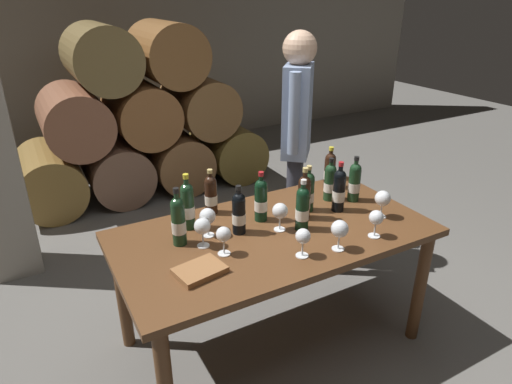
{
  "coord_description": "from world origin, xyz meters",
  "views": [
    {
      "loc": [
        -1.1,
        -1.79,
        1.94
      ],
      "look_at": [
        0.0,
        0.2,
        0.91
      ],
      "focal_mm": 31.07,
      "sensor_mm": 36.0,
      "label": 1
    }
  ],
  "objects_px": {
    "wine_bottle_0": "(304,197)",
    "wine_glass_4": "(224,235)",
    "wine_bottle_3": "(178,220)",
    "wine_bottle_11": "(239,213)",
    "wine_bottle_5": "(330,182)",
    "wine_bottle_7": "(302,208)",
    "wine_glass_1": "(208,217)",
    "wine_glass_2": "(303,237)",
    "wine_glass_3": "(202,227)",
    "tasting_notebook": "(200,270)",
    "wine_bottle_1": "(330,170)",
    "wine_bottle_6": "(188,205)",
    "wine_glass_0": "(340,229)",
    "wine_bottle_4": "(308,191)",
    "sommelier_presenting": "(297,129)",
    "wine_bottle_8": "(339,190)",
    "wine_bottle_2": "(261,199)",
    "dining_table": "(274,245)",
    "wine_bottle_10": "(354,182)",
    "wine_glass_6": "(280,211)",
    "wine_bottle_9": "(211,194)",
    "wine_glass_7": "(383,199)"
  },
  "relations": [
    {
      "from": "wine_bottle_0",
      "to": "wine_glass_4",
      "type": "height_order",
      "value": "wine_bottle_0"
    },
    {
      "from": "wine_bottle_3",
      "to": "wine_bottle_11",
      "type": "xyz_separation_m",
      "value": [
        0.32,
        -0.04,
        -0.01
      ]
    },
    {
      "from": "wine_bottle_5",
      "to": "wine_bottle_7",
      "type": "relative_size",
      "value": 0.93
    },
    {
      "from": "wine_glass_1",
      "to": "wine_glass_2",
      "type": "distance_m",
      "value": 0.52
    },
    {
      "from": "wine_glass_3",
      "to": "tasting_notebook",
      "type": "relative_size",
      "value": 0.72
    },
    {
      "from": "wine_bottle_1",
      "to": "wine_bottle_6",
      "type": "relative_size",
      "value": 0.88
    },
    {
      "from": "wine_bottle_7",
      "to": "wine_glass_0",
      "type": "xyz_separation_m",
      "value": [
        0.04,
        -0.26,
        -0.01
      ]
    },
    {
      "from": "wine_bottle_4",
      "to": "sommelier_presenting",
      "type": "height_order",
      "value": "sommelier_presenting"
    },
    {
      "from": "wine_bottle_8",
      "to": "wine_glass_4",
      "type": "relative_size",
      "value": 2.04
    },
    {
      "from": "wine_bottle_11",
      "to": "tasting_notebook",
      "type": "xyz_separation_m",
      "value": [
        -0.33,
        -0.25,
        -0.11
      ]
    },
    {
      "from": "wine_bottle_5",
      "to": "wine_bottle_7",
      "type": "distance_m",
      "value": 0.43
    },
    {
      "from": "wine_glass_2",
      "to": "wine_bottle_2",
      "type": "bearing_deg",
      "value": 88.56
    },
    {
      "from": "wine_bottle_1",
      "to": "wine_bottle_2",
      "type": "relative_size",
      "value": 0.96
    },
    {
      "from": "wine_bottle_2",
      "to": "wine_glass_1",
      "type": "distance_m",
      "value": 0.33
    },
    {
      "from": "wine_bottle_4",
      "to": "wine_glass_2",
      "type": "bearing_deg",
      "value": -127.65
    },
    {
      "from": "dining_table",
      "to": "wine_bottle_10",
      "type": "xyz_separation_m",
      "value": [
        0.63,
        0.09,
        0.22
      ]
    },
    {
      "from": "wine_bottle_6",
      "to": "wine_bottle_7",
      "type": "height_order",
      "value": "wine_bottle_6"
    },
    {
      "from": "wine_bottle_6",
      "to": "wine_glass_2",
      "type": "distance_m",
      "value": 0.66
    },
    {
      "from": "tasting_notebook",
      "to": "wine_bottle_11",
      "type": "bearing_deg",
      "value": 26.93
    },
    {
      "from": "wine_bottle_8",
      "to": "sommelier_presenting",
      "type": "height_order",
      "value": "sommelier_presenting"
    },
    {
      "from": "wine_bottle_2",
      "to": "wine_glass_2",
      "type": "xyz_separation_m",
      "value": [
        -0.01,
        -0.43,
        -0.02
      ]
    },
    {
      "from": "tasting_notebook",
      "to": "dining_table",
      "type": "bearing_deg",
      "value": 9.13
    },
    {
      "from": "wine_bottle_3",
      "to": "wine_bottle_5",
      "type": "bearing_deg",
      "value": 3.37
    },
    {
      "from": "wine_bottle_3",
      "to": "wine_bottle_4",
      "type": "height_order",
      "value": "wine_bottle_3"
    },
    {
      "from": "wine_bottle_1",
      "to": "wine_bottle_11",
      "type": "height_order",
      "value": "wine_bottle_1"
    },
    {
      "from": "wine_glass_6",
      "to": "wine_bottle_9",
      "type": "bearing_deg",
      "value": 123.22
    },
    {
      "from": "wine_bottle_6",
      "to": "wine_glass_0",
      "type": "xyz_separation_m",
      "value": [
        0.57,
        -0.57,
        -0.02
      ]
    },
    {
      "from": "wine_bottle_5",
      "to": "wine_glass_7",
      "type": "xyz_separation_m",
      "value": [
        0.11,
        -0.33,
        -0.0
      ]
    },
    {
      "from": "wine_glass_7",
      "to": "tasting_notebook",
      "type": "height_order",
      "value": "wine_glass_7"
    },
    {
      "from": "wine_bottle_10",
      "to": "wine_bottle_6",
      "type": "bearing_deg",
      "value": 171.01
    },
    {
      "from": "wine_glass_3",
      "to": "dining_table",
      "type": "bearing_deg",
      "value": -5.18
    },
    {
      "from": "wine_bottle_11",
      "to": "wine_glass_1",
      "type": "distance_m",
      "value": 0.17
    },
    {
      "from": "wine_bottle_5",
      "to": "wine_glass_2",
      "type": "height_order",
      "value": "wine_bottle_5"
    },
    {
      "from": "wine_glass_7",
      "to": "sommelier_presenting",
      "type": "distance_m",
      "value": 0.93
    },
    {
      "from": "wine_bottle_8",
      "to": "tasting_notebook",
      "type": "relative_size",
      "value": 1.38
    },
    {
      "from": "sommelier_presenting",
      "to": "wine_bottle_6",
      "type": "bearing_deg",
      "value": -154.11
    },
    {
      "from": "wine_bottle_0",
      "to": "tasting_notebook",
      "type": "bearing_deg",
      "value": -163.03
    },
    {
      "from": "wine_glass_0",
      "to": "wine_glass_3",
      "type": "height_order",
      "value": "wine_glass_0"
    },
    {
      "from": "wine_bottle_2",
      "to": "wine_glass_1",
      "type": "relative_size",
      "value": 1.84
    },
    {
      "from": "wine_bottle_0",
      "to": "wine_bottle_2",
      "type": "distance_m",
      "value": 0.24
    },
    {
      "from": "wine_glass_2",
      "to": "wine_glass_4",
      "type": "relative_size",
      "value": 1.0
    },
    {
      "from": "sommelier_presenting",
      "to": "wine_bottle_9",
      "type": "bearing_deg",
      "value": -155.14
    },
    {
      "from": "wine_bottle_4",
      "to": "wine_bottle_9",
      "type": "relative_size",
      "value": 1.03
    },
    {
      "from": "wine_glass_4",
      "to": "tasting_notebook",
      "type": "relative_size",
      "value": 0.68
    },
    {
      "from": "wine_bottle_2",
      "to": "wine_glass_6",
      "type": "height_order",
      "value": "wine_bottle_2"
    },
    {
      "from": "wine_bottle_10",
      "to": "dining_table",
      "type": "bearing_deg",
      "value": -171.65
    },
    {
      "from": "wine_glass_6",
      "to": "wine_glass_7",
      "type": "height_order",
      "value": "wine_glass_7"
    },
    {
      "from": "wine_glass_7",
      "to": "wine_bottle_5",
      "type": "bearing_deg",
      "value": 108.85
    },
    {
      "from": "wine_bottle_10",
      "to": "wine_glass_0",
      "type": "height_order",
      "value": "wine_bottle_10"
    },
    {
      "from": "wine_glass_2",
      "to": "wine_glass_1",
      "type": "bearing_deg",
      "value": 128.5
    }
  ]
}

